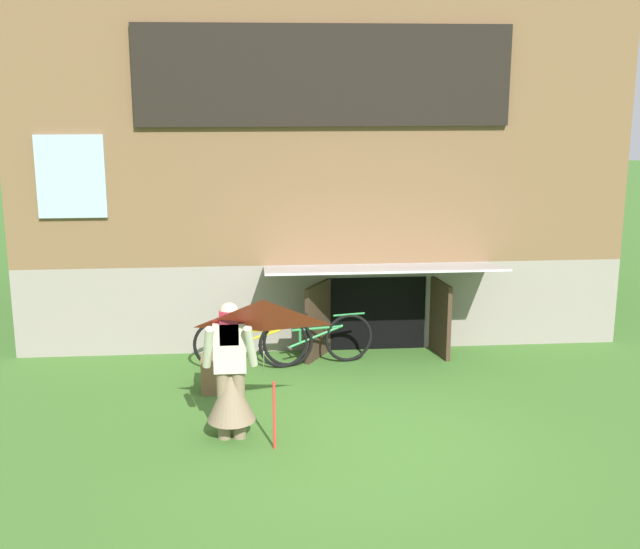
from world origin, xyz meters
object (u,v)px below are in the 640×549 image
person (231,383)px  bicycle_yellow (253,342)px  wooden_crate (217,374)px  kite (264,347)px  bicycle_green (316,340)px

person → bicycle_yellow: 2.23m
bicycle_yellow → wooden_crate: bearing=-119.9°
kite → wooden_crate: (-0.56, 2.03, -1.00)m
person → kite: size_ratio=0.99×
wooden_crate → bicycle_green: bearing=33.7°
bicycle_green → bicycle_yellow: bearing=172.1°
wooden_crate → kite: bearing=-74.6°
bicycle_green → bicycle_yellow: bicycle_yellow is taller
bicycle_green → wooden_crate: 1.57m
person → bicycle_yellow: size_ratio=0.94×
bicycle_green → wooden_crate: size_ratio=3.43×
wooden_crate → bicycle_yellow: bearing=61.0°
bicycle_yellow → bicycle_green: bearing=2.5°
bicycle_green → bicycle_yellow: size_ratio=0.98×
kite → bicycle_green: (0.74, 2.89, -0.88)m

